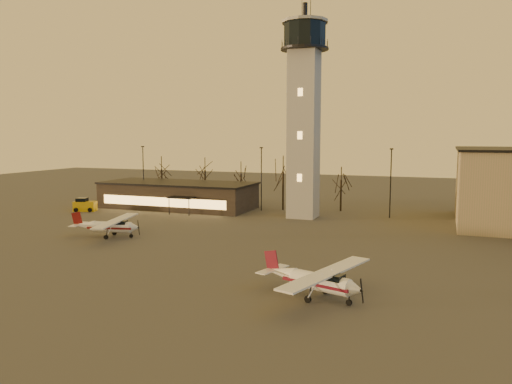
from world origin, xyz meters
TOP-DOWN VIEW (x-y plane):
  - ground at (0.00, 0.00)m, footprint 220.00×220.00m
  - control_tower at (0.00, 30.00)m, footprint 6.80×6.80m
  - terminal at (-21.99, 31.98)m, footprint 25.40×12.20m
  - light_poles at (0.50, 31.00)m, footprint 58.50×12.25m
  - tree_row at (-13.70, 39.16)m, footprint 37.20×9.20m
  - cessna_front at (11.26, -5.25)m, footprint 9.00×11.11m
  - cessna_rear at (-17.02, 8.00)m, footprint 8.74×10.90m
  - service_cart at (-34.06, 23.42)m, footprint 3.75×2.97m

SIDE VIEW (x-z plane):
  - ground at x=0.00m, z-range 0.00..0.00m
  - service_cart at x=-34.06m, z-range -0.25..1.87m
  - cessna_rear at x=-17.02m, z-range -0.48..2.54m
  - cessna_front at x=11.26m, z-range -0.49..2.60m
  - terminal at x=-21.99m, z-range 0.01..4.31m
  - light_poles at x=0.50m, z-range 0.34..10.48m
  - tree_row at x=-13.70m, z-range 1.54..10.34m
  - control_tower at x=0.00m, z-range 0.03..32.63m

